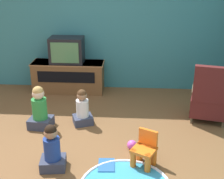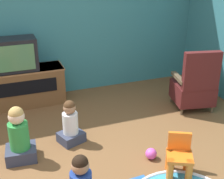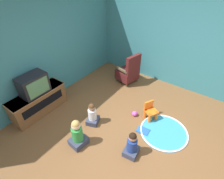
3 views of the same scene
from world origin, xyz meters
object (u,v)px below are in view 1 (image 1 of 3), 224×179
(television, at_px, (67,50))
(tv_cabinet, at_px, (69,76))
(black_armchair, at_px, (209,100))
(yellow_kid_chair, at_px, (144,152))
(child_watching_right, at_px, (40,110))
(toy_ball, at_px, (132,145))
(child_watching_center, at_px, (82,109))
(book, at_px, (106,165))
(child_watching_left, at_px, (52,150))

(television, bearing_deg, tv_cabinet, 90.00)
(black_armchair, xyz_separation_m, yellow_kid_chair, (-1.01, -1.23, -0.17))
(yellow_kid_chair, bearing_deg, black_armchair, 77.40)
(yellow_kid_chair, xyz_separation_m, child_watching_right, (-1.51, 0.84, 0.10))
(tv_cabinet, bearing_deg, child_watching_right, -95.67)
(yellow_kid_chair, relative_size, toy_ball, 3.38)
(yellow_kid_chair, height_order, toy_ball, yellow_kid_chair)
(yellow_kid_chair, distance_m, child_watching_right, 1.73)
(yellow_kid_chair, relative_size, child_watching_center, 0.78)
(book, bearing_deg, child_watching_center, 19.49)
(television, distance_m, child_watching_right, 1.52)
(child_watching_right, bearing_deg, yellow_kid_chair, -23.43)
(yellow_kid_chair, relative_size, book, 1.56)
(yellow_kid_chair, bearing_deg, book, -144.92)
(television, bearing_deg, toy_ball, -57.73)
(yellow_kid_chair, xyz_separation_m, toy_ball, (-0.15, 0.33, -0.12))
(black_armchair, distance_m, child_watching_left, 2.50)
(book, bearing_deg, black_armchair, -52.15)
(black_armchair, xyz_separation_m, child_watching_right, (-2.52, -0.38, -0.07))
(tv_cabinet, relative_size, television, 2.21)
(television, relative_size, child_watching_left, 1.04)
(yellow_kid_chair, height_order, child_watching_right, child_watching_right)
(black_armchair, bearing_deg, tv_cabinet, -11.57)
(television, xyz_separation_m, book, (0.92, -2.32, -0.79))
(child_watching_left, xyz_separation_m, child_watching_right, (-0.43, 0.98, 0.03))
(television, relative_size, yellow_kid_chair, 1.38)
(tv_cabinet, distance_m, toy_ball, 2.31)
(tv_cabinet, relative_size, child_watching_left, 2.31)
(child_watching_left, distance_m, child_watching_center, 1.14)
(television, xyz_separation_m, black_armchair, (2.38, -1.03, -0.46))
(child_watching_right, bearing_deg, television, 89.98)
(child_watching_center, xyz_separation_m, child_watching_right, (-0.61, -0.15, 0.04))
(child_watching_right, bearing_deg, child_watching_center, 19.37)
(child_watching_center, bearing_deg, toy_ball, -61.62)
(television, distance_m, child_watching_center, 1.46)
(yellow_kid_chair, bearing_deg, toy_ball, 141.63)
(black_armchair, height_order, yellow_kid_chair, black_armchair)
(black_armchair, xyz_separation_m, book, (-1.46, -1.29, -0.34))
(yellow_kid_chair, bearing_deg, child_watching_center, 159.22)
(toy_ball, bearing_deg, television, 122.27)
(black_armchair, bearing_deg, television, -11.17)
(television, distance_m, child_watching_left, 2.47)
(tv_cabinet, xyz_separation_m, black_armchair, (2.38, -1.05, 0.05))
(yellow_kid_chair, xyz_separation_m, book, (-0.45, -0.07, -0.17))
(child_watching_left, bearing_deg, book, -0.38)
(television, height_order, toy_ball, television)
(child_watching_left, relative_size, child_watching_center, 1.04)
(television, distance_m, yellow_kid_chair, 2.71)
(television, xyz_separation_m, child_watching_center, (0.47, -1.27, -0.57))
(television, xyz_separation_m, child_watching_left, (0.29, -2.39, -0.56))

